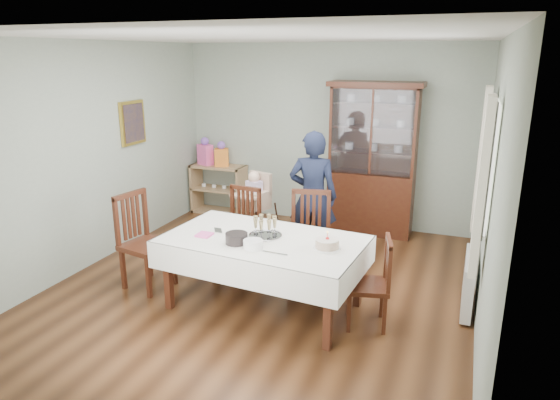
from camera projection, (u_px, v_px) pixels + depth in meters
The scene contains 25 objects.
floor at pixel (263, 287), 5.66m from camera, with size 5.00×5.00×0.00m, color #593319.
room_shell at pixel (280, 130), 5.65m from camera, with size 5.00×5.00×5.00m.
dining_table at pixel (264, 273), 5.11m from camera, with size 2.09×1.31×0.76m.
china_cabinet at pixel (373, 157), 7.10m from camera, with size 1.30×0.48×2.18m.
sideboard at pixel (219, 189), 8.19m from camera, with size 0.90×0.38×0.80m.
picture_frame at pixel (133, 123), 6.67m from camera, with size 0.04×0.48×0.58m, color gold.
window at pixel (489, 163), 4.72m from camera, with size 0.04×1.02×1.22m, color white.
curtain_left at pixel (482, 188), 4.21m from camera, with size 0.07×0.30×1.55m, color silver.
curtain_right at pixel (481, 160), 5.32m from camera, with size 0.07×0.30×1.55m, color silver.
radiator at pixel (469, 282), 5.10m from camera, with size 0.10×0.80×0.55m, color white.
chair_far_left at pixel (239, 245), 6.11m from camera, with size 0.49×0.49×0.99m.
chair_far_right at pixel (309, 257), 5.70m from camera, with size 0.56×0.56×1.05m.
chair_end_left at pixel (147, 260), 5.60m from camera, with size 0.56×0.56×1.07m.
chair_end_right at pixel (368, 299), 4.81m from camera, with size 0.49×0.49×0.89m.
woman at pixel (313, 197), 6.21m from camera, with size 0.60×0.40×1.66m, color black.
high_chair at pixel (255, 218), 6.70m from camera, with size 0.59×0.59×1.06m.
champagne_tray at pixel (265, 230), 5.04m from camera, with size 0.34×0.34×0.21m.
birthday_cake at pixel (327, 244), 4.73m from camera, with size 0.26×0.26×0.18m.
plate_stack_dark at pixel (237, 238), 4.86m from camera, with size 0.22×0.22×0.10m, color black.
plate_stack_white at pixel (253, 244), 4.74m from camera, with size 0.19×0.19×0.08m, color white.
napkin_stack at pixel (204, 235), 5.08m from camera, with size 0.15×0.15×0.02m, color #F95BAC.
cutlery at pixel (215, 230), 5.23m from camera, with size 0.10×0.15×0.01m, color silver, non-canonical shape.
cake_knife at pixel (275, 253), 4.63m from camera, with size 0.26×0.02×0.01m, color silver.
gift_bag_pink at pixel (205, 152), 8.08m from camera, with size 0.28×0.24×0.45m.
gift_bag_orange at pixel (222, 155), 7.98m from camera, with size 0.26×0.23×0.40m.
Camera 1 is at (2.03, -4.73, 2.55)m, focal length 32.00 mm.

